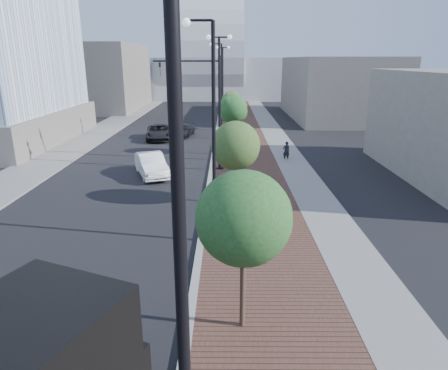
{
  "coord_description": "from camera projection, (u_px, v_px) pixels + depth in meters",
  "views": [
    {
      "loc": [
        1.14,
        -6.17,
        7.72
      ],
      "look_at": [
        1.0,
        12.0,
        2.0
      ],
      "focal_mm": 32.1,
      "sensor_mm": 36.0,
      "label": 1
    }
  ],
  "objects": [
    {
      "name": "tree_1",
      "position": [
        236.0,
        146.0,
        21.55
      ],
      "size": [
        2.66,
        2.66,
        4.61
      ],
      "color": "#382619",
      "rests_on": "ground"
    },
    {
      "name": "commercial_block_ne",
      "position": [
        336.0,
        88.0,
        54.59
      ],
      "size": [
        12.0,
        22.0,
        8.0
      ],
      "primitive_type": "cube",
      "color": "#635F59",
      "rests_on": "ground"
    },
    {
      "name": "traffic_mast",
      "position": [
        208.0,
        97.0,
        30.57
      ],
      "size": [
        5.09,
        0.2,
        8.0
      ],
      "color": "black",
      "rests_on": "ground"
    },
    {
      "name": "tree_2",
      "position": [
        233.0,
        109.0,
        32.84
      ],
      "size": [
        2.43,
        2.39,
        5.02
      ],
      "color": "#382619",
      "rests_on": "ground"
    },
    {
      "name": "pedestrian",
      "position": [
        286.0,
        151.0,
        31.73
      ],
      "size": [
        0.61,
        0.45,
        1.54
      ],
      "primitive_type": "imported",
      "rotation": [
        0.0,
        0.0,
        3.29
      ],
      "color": "black",
      "rests_on": "ground"
    },
    {
      "name": "streetlight_4",
      "position": [
        223.0,
        83.0,
        50.64
      ],
      "size": [
        1.72,
        0.56,
        9.28
      ],
      "color": "black",
      "rests_on": "ground"
    },
    {
      "name": "curb",
      "position": [
        217.0,
        128.0,
        46.35
      ],
      "size": [
        0.3,
        140.0,
        0.14
      ],
      "primitive_type": "cube",
      "color": "gray",
      "rests_on": "ground"
    },
    {
      "name": "convention_center",
      "position": [
        213.0,
        67.0,
        87.5
      ],
      "size": [
        50.0,
        30.0,
        50.0
      ],
      "color": "#ADB1B7",
      "rests_on": "ground"
    },
    {
      "name": "streetlight_2",
      "position": [
        219.0,
        103.0,
        27.75
      ],
      "size": [
        1.72,
        0.56,
        9.28
      ],
      "color": "black",
      "rests_on": "ground"
    },
    {
      "name": "streetlight_1",
      "position": [
        211.0,
        145.0,
        16.45
      ],
      "size": [
        1.44,
        0.56,
        9.21
      ],
      "color": "black",
      "rests_on": "ground"
    },
    {
      "name": "tree_0",
      "position": [
        245.0,
        218.0,
        10.98
      ],
      "size": [
        2.69,
        2.69,
        4.91
      ],
      "color": "#382619",
      "rests_on": "ground"
    },
    {
      "name": "utility_cover_2",
      "position": [
        246.0,
        180.0,
        26.28
      ],
      "size": [
        0.5,
        0.5,
        0.02
      ],
      "primitive_type": "cube",
      "color": "black",
      "rests_on": "sidewalk"
    },
    {
      "name": "west_sidewalk",
      "position": [
        105.0,
        128.0,
        46.44
      ],
      "size": [
        4.0,
        140.0,
        0.12
      ],
      "primitive_type": "cube",
      "color": "slate",
      "rests_on": "ground"
    },
    {
      "name": "streetlight_3",
      "position": [
        220.0,
        95.0,
        39.34
      ],
      "size": [
        1.44,
        0.56,
        9.21
      ],
      "color": "black",
      "rests_on": "ground"
    },
    {
      "name": "concrete_strip",
      "position": [
        271.0,
        128.0,
        46.31
      ],
      "size": [
        2.4,
        140.0,
        0.13
      ],
      "primitive_type": "cube",
      "color": "slate",
      "rests_on": "ground"
    },
    {
      "name": "sidewalk",
      "position": [
        247.0,
        129.0,
        46.33
      ],
      "size": [
        7.0,
        140.0,
        0.12
      ],
      "primitive_type": "cube",
      "color": "#4C2D23",
      "rests_on": "ground"
    },
    {
      "name": "dark_car_mid",
      "position": [
        159.0,
        132.0,
        40.15
      ],
      "size": [
        3.16,
        5.58,
        1.47
      ],
      "primitive_type": "imported",
      "rotation": [
        0.0,
        0.0,
        0.14
      ],
      "color": "black",
      "rests_on": "ground"
    },
    {
      "name": "utility_cover_1",
      "position": [
        259.0,
        261.0,
        15.79
      ],
      "size": [
        0.5,
        0.5,
        0.02
      ],
      "primitive_type": "cube",
      "color": "black",
      "rests_on": "sidewalk"
    },
    {
      "name": "white_sedan",
      "position": [
        151.0,
        165.0,
        27.58
      ],
      "size": [
        3.23,
        4.98,
        1.55
      ],
      "primitive_type": "imported",
      "rotation": [
        0.0,
        0.0,
        0.37
      ],
      "color": "white",
      "rests_on": "ground"
    },
    {
      "name": "commercial_block_nw",
      "position": [
        95.0,
        77.0,
        64.09
      ],
      "size": [
        14.0,
        20.0,
        10.0
      ],
      "primitive_type": "cube",
      "color": "#67635C",
      "rests_on": "ground"
    },
    {
      "name": "tree_3",
      "position": [
        232.0,
        101.0,
        44.44
      ],
      "size": [
        2.23,
        2.15,
        4.38
      ],
      "color": "#382619",
      "rests_on": "ground"
    },
    {
      "name": "dark_car_far",
      "position": [
        183.0,
        130.0,
        41.9
      ],
      "size": [
        2.32,
        4.37,
        1.21
      ],
      "primitive_type": "imported",
      "rotation": [
        0.0,
        0.0,
        -0.16
      ],
      "color": "black",
      "rests_on": "ground"
    },
    {
      "name": "streetlight_0",
      "position": [
        182.0,
        309.0,
        4.86
      ],
      "size": [
        1.72,
        0.56,
        9.28
      ],
      "color": "black",
      "rests_on": "ground"
    }
  ]
}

